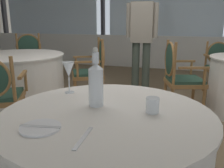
{
  "coord_description": "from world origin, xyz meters",
  "views": [
    {
      "loc": [
        0.63,
        -2.76,
        1.23
      ],
      "look_at": [
        0.27,
        -1.59,
        0.91
      ],
      "focal_mm": 38.42,
      "sensor_mm": 36.0,
      "label": 1
    }
  ],
  "objects": [
    {
      "name": "side_plate",
      "position": [
        0.04,
        -1.92,
        0.77
      ],
      "size": [
        0.18,
        0.18,
        0.01
      ],
      "primitive_type": "cylinder",
      "color": "white",
      "rests_on": "foreground_table"
    },
    {
      "name": "diner_person_0",
      "position": [
        -0.11,
        1.3,
        1.03
      ],
      "size": [
        0.53,
        0.23,
        1.78
      ],
      "rotation": [
        0.0,
        0.0,
        1.66
      ],
      "color": "#424C42",
      "rests_on": "ground_plane"
    },
    {
      "name": "dining_chair_0_3",
      "position": [
        -2.18,
        1.02,
        0.58
      ],
      "size": [
        0.65,
        0.62,
        1.0
      ],
      "rotation": [
        0.0,
        0.0,
        11.48
      ],
      "color": "olive",
      "rests_on": "ground_plane"
    },
    {
      "name": "dining_chair_1_2",
      "position": [
        0.54,
        0.42,
        0.57
      ],
      "size": [
        0.58,
        0.62,
        0.98
      ],
      "rotation": [
        0.0,
        0.0,
        6.59
      ],
      "color": "olive",
      "rests_on": "ground_plane"
    },
    {
      "name": "dining_chair_0_2",
      "position": [
        -0.7,
        0.56,
        0.57
      ],
      "size": [
        0.62,
        0.65,
        0.98
      ],
      "rotation": [
        0.0,
        0.0,
        9.91
      ],
      "color": "olive",
      "rests_on": "ground_plane"
    },
    {
      "name": "wine_glass",
      "position": [
        -0.09,
        -1.39,
        0.92
      ],
      "size": [
        0.08,
        0.08,
        0.21
      ],
      "color": "white",
      "rests_on": "foreground_table"
    },
    {
      "name": "water_bottle",
      "position": [
        0.17,
        -1.57,
        0.9
      ],
      "size": [
        0.08,
        0.08,
        0.33
      ],
      "color": "white",
      "rests_on": "foreground_table"
    },
    {
      "name": "water_tumbler",
      "position": [
        0.48,
        -1.58,
        0.81
      ],
      "size": [
        0.07,
        0.07,
        0.08
      ],
      "primitive_type": "cylinder",
      "color": "white",
      "rests_on": "foreground_table"
    },
    {
      "name": "window_wall_far",
      "position": [
        0.0,
        3.62,
        1.1
      ],
      "size": [
        10.32,
        0.14,
        2.74
      ],
      "color": "silver",
      "rests_on": "ground_plane"
    },
    {
      "name": "ground_plane",
      "position": [
        0.0,
        0.0,
        0.0
      ],
      "size": [
        13.41,
        13.41,
        0.0
      ],
      "primitive_type": "plane",
      "color": "#756047"
    },
    {
      "name": "dinner_fork",
      "position": [
        0.26,
        -1.95,
        0.77
      ],
      "size": [
        0.03,
        0.2,
        0.0
      ],
      "primitive_type": "cube",
      "rotation": [
        0.0,
        0.0,
        1.64
      ],
      "color": "silver",
      "rests_on": "foreground_table"
    },
    {
      "name": "butter_knife",
      "position": [
        0.04,
        -1.92,
        0.78
      ],
      "size": [
        0.19,
        0.05,
        0.0
      ],
      "primitive_type": "cube",
      "rotation": [
        0.0,
        0.0,
        0.18
      ],
      "color": "silver",
      "rests_on": "foreground_table"
    },
    {
      "name": "background_table_0",
      "position": [
        -1.67,
        0.05,
        0.39
      ],
      "size": [
        1.34,
        1.34,
        0.77
      ],
      "color": "white",
      "rests_on": "ground_plane"
    },
    {
      "name": "dining_chair_1_1",
      "position": [
        1.19,
        1.65,
        0.52
      ],
      "size": [
        0.62,
        0.58,
        0.89
      ],
      "rotation": [
        0.0,
        0.0,
        5.02
      ],
      "color": "olive",
      "rests_on": "ground_plane"
    }
  ]
}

